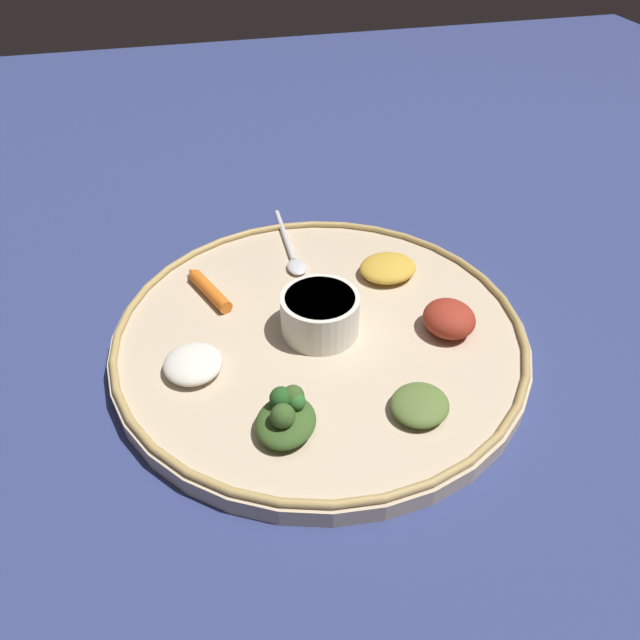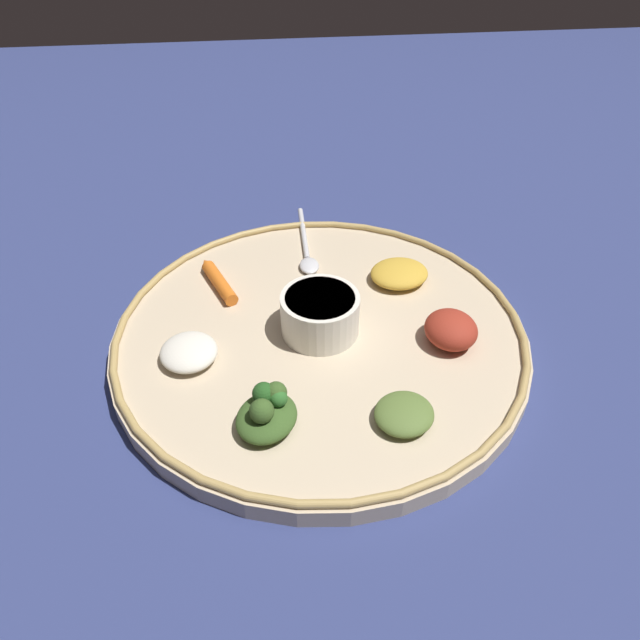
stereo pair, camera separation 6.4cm
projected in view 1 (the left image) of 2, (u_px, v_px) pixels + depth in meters
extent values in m
plane|color=navy|center=(320.00, 344.00, 0.66)|extent=(2.40, 2.40, 0.00)
cylinder|color=#C6B293|center=(320.00, 338.00, 0.65)|extent=(0.45, 0.45, 0.02)
torus|color=tan|center=(320.00, 328.00, 0.65)|extent=(0.44, 0.44, 0.01)
cylinder|color=silver|center=(320.00, 314.00, 0.63)|extent=(0.08, 0.08, 0.05)
cylinder|color=#99471E|center=(320.00, 299.00, 0.62)|extent=(0.07, 0.07, 0.01)
ellipsoid|color=silver|center=(298.00, 267.00, 0.73)|extent=(0.02, 0.03, 0.01)
cylinder|color=silver|center=(287.00, 235.00, 0.79)|extent=(0.01, 0.12, 0.01)
ellipsoid|color=#385623|center=(286.00, 422.00, 0.54)|extent=(0.08, 0.08, 0.02)
sphere|color=#385623|center=(293.00, 396.00, 0.54)|extent=(0.02, 0.02, 0.02)
sphere|color=#23511E|center=(281.00, 398.00, 0.53)|extent=(0.02, 0.02, 0.02)
sphere|color=#2D6628|center=(296.00, 401.00, 0.53)|extent=(0.02, 0.02, 0.02)
sphere|color=#385623|center=(283.00, 416.00, 0.52)|extent=(0.02, 0.02, 0.02)
cylinder|color=orange|center=(210.00, 291.00, 0.69)|extent=(0.04, 0.08, 0.02)
cone|color=orange|center=(192.00, 272.00, 0.72)|extent=(0.02, 0.02, 0.01)
ellipsoid|color=gold|center=(388.00, 268.00, 0.72)|extent=(0.08, 0.07, 0.02)
ellipsoid|color=silver|center=(193.00, 364.00, 0.59)|extent=(0.07, 0.07, 0.02)
ellipsoid|color=maroon|center=(449.00, 318.00, 0.64)|extent=(0.06, 0.06, 0.03)
ellipsoid|color=#567033|center=(420.00, 405.00, 0.55)|extent=(0.08, 0.08, 0.02)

